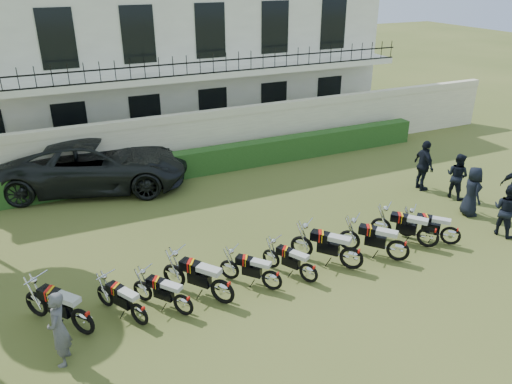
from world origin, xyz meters
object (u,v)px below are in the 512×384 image
motorcycle_1 (139,309)px  motorcycle_3 (222,286)px  motorcycle_8 (429,232)px  officer_1 (507,210)px  motorcycle_0 (82,316)px  suv (95,164)px  motorcycle_4 (272,276)px  officer_4 (457,176)px  officer_5 (424,166)px  motorcycle_2 (183,300)px  motorcycle_5 (309,269)px  inspector (59,329)px  motorcycle_6 (352,253)px  officer_3 (472,191)px  motorcycle_9 (451,231)px  motorcycle_7 (399,246)px

motorcycle_1 → motorcycle_3: motorcycle_3 is taller
motorcycle_1 → motorcycle_8: bearing=-29.9°
motorcycle_1 → officer_1: (11.12, -0.36, 0.39)m
motorcycle_0 → suv: bearing=40.6°
motorcycle_3 → suv: size_ratio=0.26×
motorcycle_4 → officer_4: (8.42, 2.35, 0.38)m
motorcycle_1 → officer_5: size_ratio=0.84×
motorcycle_2 → officer_5: size_ratio=0.77×
motorcycle_5 → inspector: size_ratio=0.92×
motorcycle_3 → motorcycle_6: 3.72m
officer_3 → officer_5: 2.26m
motorcycle_6 → officer_3: officer_3 is taller
motorcycle_0 → motorcycle_8: bearing=-40.4°
motorcycle_0 → officer_3: officer_3 is taller
motorcycle_3 → motorcycle_4: (1.34, 0.01, -0.09)m
motorcycle_0 → motorcycle_2: bearing=-46.0°
motorcycle_6 → motorcycle_9: 3.42m
motorcycle_1 → suv: 8.54m
motorcycle_0 → officer_3: size_ratio=1.01×
motorcycle_4 → motorcycle_5: 1.02m
motorcycle_7 → officer_1: bearing=-42.3°
motorcycle_1 → motorcycle_6: 5.74m
officer_4 → motorcycle_8: bearing=110.6°
motorcycle_8 → officer_4: officer_4 is taller
motorcycle_3 → motorcycle_9: (7.13, -0.15, -0.07)m
inspector → motorcycle_3: bearing=113.6°
motorcycle_8 → motorcycle_2: bearing=140.6°
motorcycle_8 → motorcycle_0: bearing=138.9°
motorcycle_8 → suv: size_ratio=0.24×
motorcycle_9 → officer_5: 4.10m
officer_4 → motorcycle_1: bearing=86.6°
motorcycle_2 → motorcycle_4: 2.34m
motorcycle_4 → officer_4: officer_4 is taller
motorcycle_5 → inspector: 6.10m
officer_4 → motorcycle_4: bearing=91.1°
motorcycle_6 → motorcycle_7: (1.42, -0.18, -0.02)m
motorcycle_8 → officer_1: (2.68, -0.32, 0.32)m
motorcycle_5 → officer_5: officer_5 is taller
motorcycle_2 → motorcycle_5: bearing=-39.2°
officer_1 → officer_5: officer_5 is taller
motorcycle_5 → suv: 9.58m
motorcycle_1 → officer_3: size_ratio=0.94×
motorcycle_5 → motorcycle_0: bearing=147.4°
officer_1 → officer_4: (0.66, 2.66, -0.01)m
motorcycle_0 → suv: (1.53, 8.33, 0.40)m
inspector → officer_4: 13.77m
motorcycle_6 → motorcycle_8: (2.70, 0.05, -0.02)m
motorcycle_4 → officer_1: 7.78m
officer_3 → suv: bearing=74.8°
motorcycle_8 → suv: suv is taller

